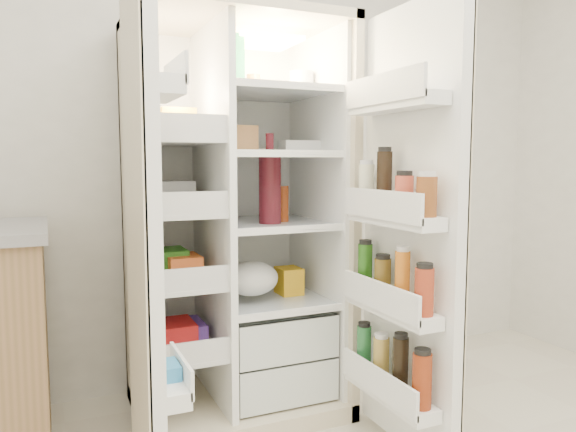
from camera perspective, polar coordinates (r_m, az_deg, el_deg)
name	(u,v)px	position (r m, az deg, el deg)	size (l,w,h in m)	color
wall_back	(235,127)	(2.92, -5.59, 9.29)	(4.00, 0.02, 2.70)	silver
refrigerator	(236,251)	(2.58, -5.50, -3.69)	(0.92, 0.70, 1.80)	beige
freezer_door	(145,245)	(1.86, -14.76, -2.98)	(0.15, 0.40, 1.72)	white
fridge_door	(407,240)	(2.16, 12.34, -2.42)	(0.17, 0.58, 1.72)	white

